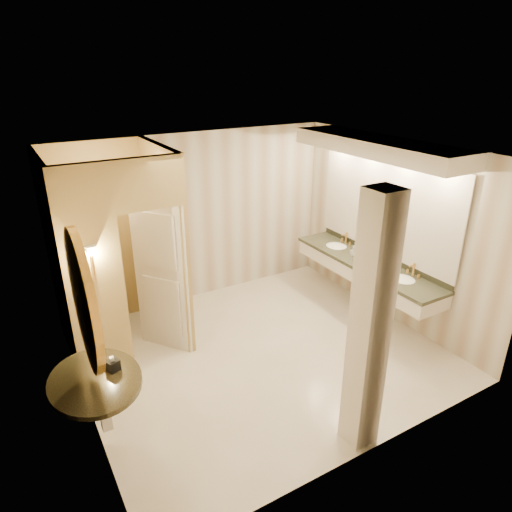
{
  "coord_description": "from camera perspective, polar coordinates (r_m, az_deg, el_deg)",
  "views": [
    {
      "loc": [
        -2.68,
        -4.44,
        3.66
      ],
      "look_at": [
        0.03,
        0.2,
        1.36
      ],
      "focal_mm": 32.0,
      "sensor_mm": 36.0,
      "label": 1
    }
  ],
  "objects": [
    {
      "name": "toilet",
      "position": [
        7.08,
        -17.89,
        -5.39
      ],
      "size": [
        0.57,
        0.86,
        0.81
      ],
      "primitive_type": "imported",
      "rotation": [
        0.0,
        0.0,
        2.99
      ],
      "color": "white",
      "rests_on": "floor"
    },
    {
      "name": "vanity",
      "position": [
        6.86,
        14.45,
        5.22
      ],
      "size": [
        0.75,
        2.84,
        2.09
      ],
      "color": "silver",
      "rests_on": "floor"
    },
    {
      "name": "soap_bottle_c",
      "position": [
        7.22,
        12.25,
        0.84
      ],
      "size": [
        0.1,
        0.1,
        0.21
      ],
      "primitive_type": "imported",
      "rotation": [
        0.0,
        0.0,
        0.33
      ],
      "color": "#C6B28C",
      "rests_on": "vanity"
    },
    {
      "name": "wall_front",
      "position": [
        4.3,
        14.87,
        -10.21
      ],
      "size": [
        4.5,
        0.02,
        2.7
      ],
      "primitive_type": "cube",
      "color": "beige",
      "rests_on": "floor"
    },
    {
      "name": "wall_left",
      "position": [
        5.02,
        -21.94,
        -6.04
      ],
      "size": [
        0.02,
        4.0,
        2.7
      ],
      "primitive_type": "cube",
      "color": "beige",
      "rests_on": "floor"
    },
    {
      "name": "toilet_closet",
      "position": [
        6.06,
        -13.23,
        0.51
      ],
      "size": [
        1.5,
        1.55,
        2.7
      ],
      "color": "tan",
      "rests_on": "floor"
    },
    {
      "name": "soap_bottle_b",
      "position": [
        6.91,
        13.92,
        -0.85
      ],
      "size": [
        0.08,
        0.08,
        0.1
      ],
      "primitive_type": "imported",
      "rotation": [
        0.0,
        0.0,
        0.01
      ],
      "color": "silver",
      "rests_on": "vanity"
    },
    {
      "name": "wall_back",
      "position": [
        7.35,
        -7.31,
        4.68
      ],
      "size": [
        4.5,
        0.02,
        2.7
      ],
      "primitive_type": "cube",
      "color": "beige",
      "rests_on": "floor"
    },
    {
      "name": "ceiling",
      "position": [
        5.27,
        0.85,
        12.7
      ],
      "size": [
        4.5,
        4.5,
        0.0
      ],
      "primitive_type": "plane",
      "rotation": [
        3.14,
        0.0,
        0.0
      ],
      "color": "white",
      "rests_on": "wall_back"
    },
    {
      "name": "floor",
      "position": [
        6.35,
        0.71,
        -12.02
      ],
      "size": [
        4.5,
        4.5,
        0.0
      ],
      "primitive_type": "plane",
      "color": "silver",
      "rests_on": "ground"
    },
    {
      "name": "pillar",
      "position": [
        4.48,
        14.02,
        -8.65
      ],
      "size": [
        0.29,
        0.29,
        2.7
      ],
      "primitive_type": "cube",
      "color": "silver",
      "rests_on": "floor"
    },
    {
      "name": "tissue_box",
      "position": [
        4.78,
        -17.47,
        -12.89
      ],
      "size": [
        0.15,
        0.15,
        0.11
      ],
      "primitive_type": "cube",
      "rotation": [
        0.0,
        0.0,
        0.4
      ],
      "color": "black",
      "rests_on": "console_shelf"
    },
    {
      "name": "wall_sconce",
      "position": [
        5.29,
        -19.91,
        0.36
      ],
      "size": [
        0.14,
        0.14,
        0.42
      ],
      "color": "gold",
      "rests_on": "toilet_closet"
    },
    {
      "name": "soap_bottle_a",
      "position": [
        7.24,
        11.98,
        0.55
      ],
      "size": [
        0.07,
        0.07,
        0.12
      ],
      "primitive_type": "imported",
      "rotation": [
        0.0,
        0.0,
        -0.21
      ],
      "color": "beige",
      "rests_on": "vanity"
    },
    {
      "name": "wall_right",
      "position": [
        7.03,
        16.72,
        2.98
      ],
      "size": [
        0.02,
        4.0,
        2.7
      ],
      "primitive_type": "cube",
      "color": "beige",
      "rests_on": "floor"
    },
    {
      "name": "console_shelf",
      "position": [
        4.49,
        -20.09,
        -9.39
      ],
      "size": [
        1.07,
        1.07,
        1.99
      ],
      "color": "black",
      "rests_on": "floor"
    }
  ]
}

